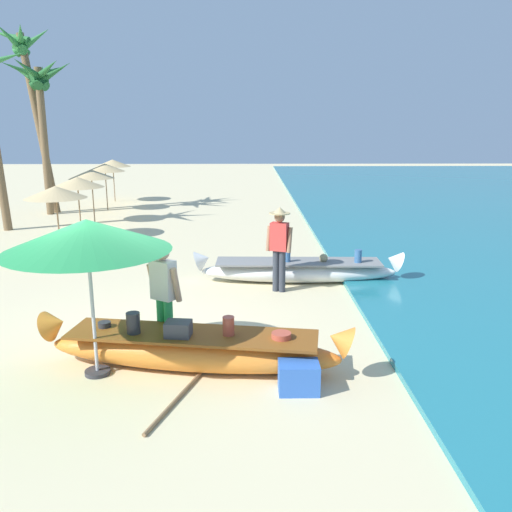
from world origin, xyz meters
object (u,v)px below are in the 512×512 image
person_tourist_customer (164,294)px  paddle (187,388)px  person_vendor_hatted (279,243)px  boat_white_midground (298,270)px  patio_umbrella_large (87,236)px  cooler_box (299,377)px  boat_orange_foreground (193,349)px  palm_tree_tall_inland (39,88)px  palm_tree_leaning_seaward (26,66)px

person_tourist_customer → paddle: 1.57m
person_vendor_hatted → paddle: 4.68m
paddle → person_vendor_hatted: bearing=71.0°
boat_white_midground → person_vendor_hatted: person_vendor_hatted is taller
boat_white_midground → patio_umbrella_large: 5.87m
person_tourist_customer → cooler_box: person_tourist_customer is taller
boat_orange_foreground → patio_umbrella_large: 2.19m
palm_tree_tall_inland → boat_white_midground: bearing=-46.4°
person_vendor_hatted → palm_tree_tall_inland: (-8.46, 10.09, 3.74)m
palm_tree_tall_inland → palm_tree_leaning_seaward: size_ratio=0.82×
palm_tree_leaning_seaward → cooler_box: size_ratio=13.23×
palm_tree_leaning_seaward → person_vendor_hatted: bearing=-49.4°
palm_tree_tall_inland → paddle: bearing=-64.2°
boat_white_midground → person_vendor_hatted: size_ratio=2.60×
person_vendor_hatted → boat_white_midground: bearing=55.3°
person_tourist_customer → boat_orange_foreground: bearing=-47.5°
person_vendor_hatted → palm_tree_tall_inland: size_ratio=0.31×
person_tourist_customer → cooler_box: bearing=-32.0°
person_tourist_customer → cooler_box: 2.42m
patio_umbrella_large → cooler_box: patio_umbrella_large is taller
person_tourist_customer → palm_tree_tall_inland: (-6.53, 13.25, 3.81)m
boat_orange_foreground → person_tourist_customer: 0.96m
boat_orange_foreground → paddle: boat_orange_foreground is taller
patio_umbrella_large → cooler_box: 3.41m
patio_umbrella_large → palm_tree_tall_inland: palm_tree_tall_inland is taller
patio_umbrella_large → palm_tree_tall_inland: size_ratio=0.39×
person_tourist_customer → paddle: (0.44, -1.16, -0.95)m
palm_tree_tall_inland → cooler_box: size_ratio=10.90×
cooler_box → paddle: (-1.50, 0.06, -0.18)m
boat_white_midground → paddle: 5.40m
boat_orange_foreground → palm_tree_leaning_seaward: palm_tree_leaning_seaward is taller
boat_white_midground → patio_umbrella_large: patio_umbrella_large is taller
person_vendor_hatted → palm_tree_leaning_seaward: 14.61m
palm_tree_leaning_seaward → cooler_box: (9.05, -14.92, -5.40)m
boat_white_midground → cooler_box: boat_white_midground is taller
palm_tree_tall_inland → cooler_box: palm_tree_tall_inland is taller
patio_umbrella_large → palm_tree_leaning_seaward: palm_tree_leaning_seaward is taller
boat_white_midground → palm_tree_leaning_seaward: bearing=134.0°
boat_white_midground → person_tourist_customer: size_ratio=2.72×
boat_white_midground → cooler_box: (-0.47, -5.07, -0.06)m
person_tourist_customer → paddle: person_tourist_customer is taller
palm_tree_tall_inland → palm_tree_leaning_seaward: palm_tree_leaning_seaward is taller
boat_orange_foreground → paddle: size_ratio=2.55×
patio_umbrella_large → palm_tree_leaning_seaward: 16.05m
person_vendor_hatted → palm_tree_leaning_seaward: bearing=130.6°
boat_orange_foreground → boat_white_midground: size_ratio=0.98×
boat_white_midground → patio_umbrella_large: size_ratio=2.09×
boat_white_midground → palm_tree_tall_inland: size_ratio=0.81×
boat_white_midground → patio_umbrella_large: (-3.31, -4.52, 1.76)m
boat_orange_foreground → person_vendor_hatted: (1.47, 3.66, 0.75)m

